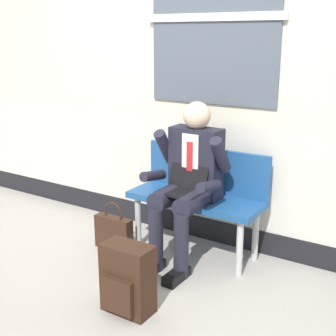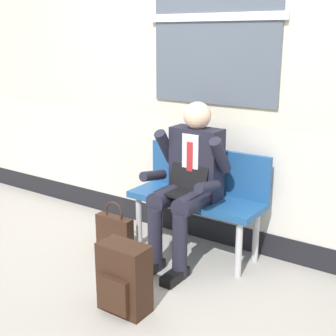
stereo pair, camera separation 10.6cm
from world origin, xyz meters
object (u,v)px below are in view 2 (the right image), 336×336
Objects in this scene: bench_with_person at (200,192)px; handbag at (115,231)px; person_seated at (188,180)px; backpack at (124,279)px.

handbag is (-0.60, -0.36, -0.36)m from bench_with_person.
person_seated reaches higher than backpack.
person_seated is 2.69× the size of backpack.
person_seated is 0.81m from handbag.
handbag is at bearing 134.46° from backpack.
bench_with_person is 2.34× the size of backpack.
backpack is at bearing -86.59° from person_seated.
handbag is (-0.65, 0.66, -0.07)m from backpack.
backpack is 1.12× the size of handbag.
bench_with_person is 0.79m from handbag.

